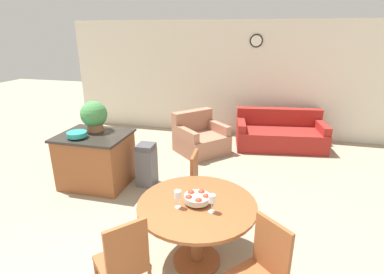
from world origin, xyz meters
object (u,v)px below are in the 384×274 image
Objects in this scene: couch at (280,135)px; armchair at (200,139)px; dining_chair_near_left at (124,260)px; dining_chair_near_right at (261,270)px; potted_plant at (94,115)px; trash_bin at (147,165)px; fruit_bowl at (197,198)px; wine_glass_left at (178,195)px; dining_table at (197,217)px; dining_chair_far_side at (202,184)px; kitchen_island at (96,159)px; wine_glass_right at (212,199)px; teal_bowl at (77,134)px.

armchair is at bearing -164.94° from couch.
dining_chair_near_left is 1.22m from dining_chair_near_right.
potted_plant reaches higher than trash_bin.
couch is at bearing 37.38° from potted_plant.
fruit_bowl is 0.38× the size of trash_bin.
fruit_bowl is 0.23m from wine_glass_left.
dining_chair_near_left is at bearing -72.57° from trash_bin.
wine_glass_left is 2.57m from potted_plant.
dining_table is 0.87m from dining_chair_far_side.
couch is 1.79m from armchair.
dining_table is 2.50× the size of potted_plant.
kitchen_island is (-2.04, 1.38, -0.14)m from dining_table.
dining_chair_near_left is 1.00× the size of dining_chair_far_side.
wine_glass_right reaches higher than dining_table.
dining_table is 3.28m from armchair.
potted_plant is (-1.98, 0.70, 0.64)m from dining_chair_far_side.
dining_chair_far_side reaches higher than wine_glass_left.
dining_table is 1.32× the size of dining_chair_far_side.
kitchen_island is 2.19× the size of potted_plant.
potted_plant reaches higher than kitchen_island.
teal_bowl is (-2.06, 0.31, 0.43)m from dining_chair_far_side.
trash_bin is 0.56× the size of armchair.
dining_chair_near_right reaches higher than armchair.
teal_bowl is (-2.19, 1.17, 0.12)m from fruit_bowl.
kitchen_island is at bearing -71.45° from potted_plant.
dining_chair_far_side is 1.31m from trash_bin.
teal_bowl is (-2.01, 1.29, 0.05)m from wine_glass_left.
dining_chair_near_right reaches higher than couch.
couch is at bearing 157.20° from dining_chair_far_side.
dining_chair_far_side reaches higher than dining_table.
dining_table is 1.32× the size of dining_chair_near_left.
dining_chair_far_side is (0.39, 1.55, 0.00)m from dining_chair_near_left.
wine_glass_right is 0.27× the size of trash_bin.
kitchen_island is 3.62× the size of teal_bowl.
dining_chair_far_side is 4.94× the size of wine_glass_right.
armchair is (-0.55, 2.34, -0.22)m from dining_chair_far_side.
armchair reaches higher than dining_table.
fruit_bowl reaches higher than armchair.
dining_table is 1.14× the size of kitchen_island.
wine_glass_right is 3.48m from armchair.
dining_chair_near_left reaches higher than kitchen_island.
dining_chair_near_left is 4.84m from couch.
teal_bowl reaches higher than armchair.
dining_chair_far_side is 0.86× the size of kitchen_island.
wine_glass_left reaches higher than trash_bin.
fruit_bowl is at bearing -34.06° from kitchen_island.
fruit_bowl is (0.51, 0.69, 0.31)m from dining_chair_near_left.
wine_glass_left is 0.63× the size of teal_bowl.
wine_glass_left is at bearing 10.93° from dining_chair_near_left.
fruit_bowl is at bearing 146.03° from wine_glass_right.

